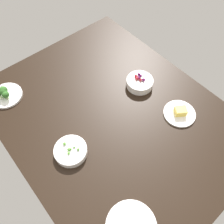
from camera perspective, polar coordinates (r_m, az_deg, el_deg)
name	(u,v)px	position (r cm, az deg, el deg)	size (l,w,h in cm)	color
dining_table	(112,116)	(132.34, 0.00, -0.94)	(142.30, 111.14, 4.00)	black
plate_broccoli	(5,94)	(149.34, -24.82, 3.98)	(18.68, 18.68, 8.03)	white
bowl_peas	(71,151)	(119.67, -10.16, -9.41)	(16.82, 16.82, 5.08)	white
plate_cheese	(180,113)	(135.02, 16.33, -0.23)	(17.96, 17.96, 5.11)	white
bowl_berries	(140,82)	(141.85, 6.82, 7.29)	(16.32, 16.32, 6.64)	white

